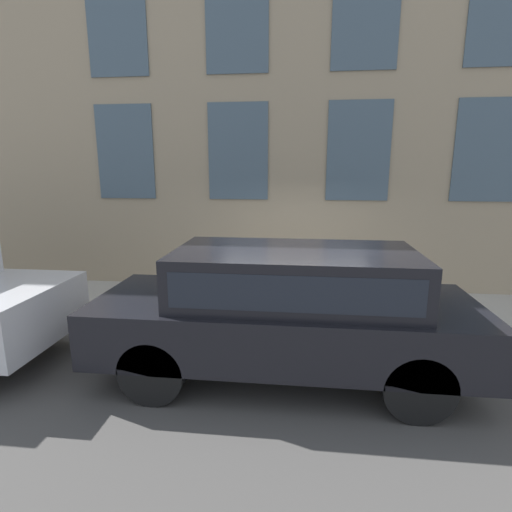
{
  "coord_description": "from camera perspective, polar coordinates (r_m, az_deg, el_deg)",
  "views": [
    {
      "loc": [
        -6.07,
        -0.13,
        2.75
      ],
      "look_at": [
        0.77,
        0.66,
        1.21
      ],
      "focal_mm": 28.0,
      "sensor_mm": 36.0,
      "label": 1
    }
  ],
  "objects": [
    {
      "name": "building_facade",
      "position": [
        9.12,
        6.36,
        31.18
      ],
      "size": [
        0.33,
        40.0,
        11.35
      ],
      "color": "tan",
      "rests_on": "ground_plane"
    },
    {
      "name": "fire_hydrant",
      "position": [
        7.12,
        2.96,
        -5.29
      ],
      "size": [
        0.35,
        0.46,
        0.81
      ],
      "color": "gold",
      "rests_on": "sidewalk"
    },
    {
      "name": "person",
      "position": [
        7.27,
        -2.89,
        -2.87
      ],
      "size": [
        0.27,
        0.18,
        1.1
      ],
      "rotation": [
        0.0,
        0.0,
        3.04
      ],
      "color": "#998466",
      "rests_on": "sidewalk"
    },
    {
      "name": "ground_plane",
      "position": [
        6.66,
        5.0,
        -11.82
      ],
      "size": [
        80.0,
        80.0,
        0.0
      ],
      "primitive_type": "plane",
      "color": "#514F4C"
    },
    {
      "name": "parked_truck_charcoal_near",
      "position": [
        5.21,
        4.66,
        -6.94
      ],
      "size": [
        1.84,
        4.87,
        1.73
      ],
      "color": "black",
      "rests_on": "ground_plane"
    },
    {
      "name": "sidewalk",
      "position": [
        7.76,
        5.28,
        -7.63
      ],
      "size": [
        2.42,
        60.0,
        0.15
      ],
      "color": "#B2ADA3",
      "rests_on": "ground_plane"
    }
  ]
}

